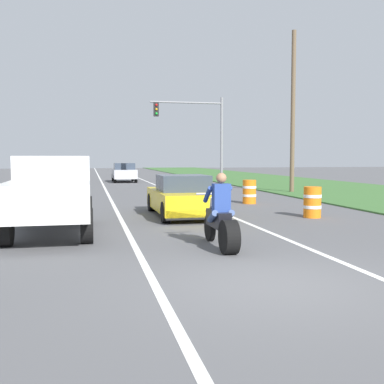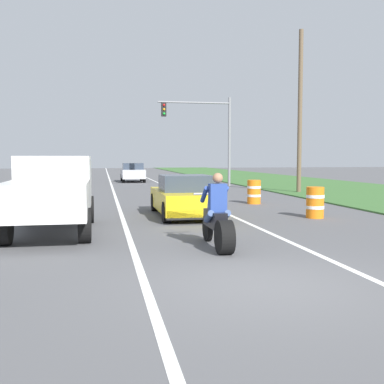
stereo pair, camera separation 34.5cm
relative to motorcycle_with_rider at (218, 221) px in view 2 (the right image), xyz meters
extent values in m
plane|color=#565659|center=(0.02, -2.86, -0.59)|extent=(160.00, 160.00, 0.00)
cube|color=white|center=(-5.38, 17.14, -0.59)|extent=(0.14, 120.00, 0.01)
cube|color=white|center=(1.82, 17.14, -0.59)|extent=(0.14, 120.00, 0.01)
cube|color=white|center=(-1.78, 17.14, -0.59)|extent=(0.14, 120.00, 0.01)
cube|color=#3D6B33|center=(11.94, 17.14, -0.56)|extent=(10.00, 120.00, 0.06)
cylinder|color=black|center=(0.00, -0.60, -0.25)|extent=(0.28, 0.69, 0.69)
cylinder|color=black|center=(0.00, 0.95, -0.28)|extent=(0.12, 0.63, 0.63)
cube|color=black|center=(0.00, 0.23, 0.02)|extent=(0.28, 1.10, 0.36)
cylinder|color=#B2B2B7|center=(0.00, 0.87, 0.09)|extent=(0.08, 0.36, 0.73)
cylinder|color=#A5A5AA|center=(0.00, 0.85, 0.52)|extent=(0.70, 0.05, 0.05)
cube|color=navy|center=(0.00, 0.00, 0.50)|extent=(0.36, 0.24, 0.60)
sphere|color=#9E7051|center=(0.00, 0.00, 0.92)|extent=(0.22, 0.22, 0.22)
cylinder|color=#384C7A|center=(-0.18, 0.03, 0.10)|extent=(0.14, 0.47, 0.32)
cylinder|color=navy|center=(-0.22, 0.30, 0.55)|extent=(0.10, 0.51, 0.40)
cylinder|color=#384C7A|center=(0.18, 0.03, 0.10)|extent=(0.14, 0.47, 0.32)
cylinder|color=navy|center=(0.22, 0.30, 0.55)|extent=(0.10, 0.51, 0.40)
cube|color=yellow|center=(0.27, 5.71, -0.07)|extent=(1.80, 4.30, 0.64)
cube|color=#333D4C|center=(0.27, 5.51, 0.51)|extent=(1.56, 1.70, 0.52)
cube|color=black|center=(0.27, 3.66, -0.31)|extent=(1.76, 0.20, 0.28)
cylinder|color=black|center=(-0.53, 7.31, -0.27)|extent=(0.24, 0.64, 0.64)
cylinder|color=black|center=(1.07, 7.31, -0.27)|extent=(0.24, 0.64, 0.64)
cylinder|color=black|center=(-0.53, 4.11, -0.27)|extent=(0.24, 0.64, 0.64)
cylinder|color=black|center=(1.07, 4.11, -0.27)|extent=(0.24, 0.64, 0.64)
cube|color=silver|center=(-3.67, 3.79, 0.69)|extent=(1.90, 2.10, 1.40)
cube|color=#333D4C|center=(-3.67, 4.14, 1.07)|extent=(1.67, 0.29, 0.57)
cube|color=silver|center=(-3.67, 1.54, 0.39)|extent=(1.90, 2.70, 0.80)
cylinder|color=black|center=(-4.54, 4.59, -0.19)|extent=(0.28, 0.80, 0.80)
cylinder|color=black|center=(-2.80, 4.59, -0.19)|extent=(0.28, 0.80, 0.80)
cylinder|color=black|center=(-4.54, 1.24, -0.19)|extent=(0.28, 0.80, 0.80)
cylinder|color=black|center=(-2.80, 1.24, -0.19)|extent=(0.28, 0.80, 0.80)
cylinder|color=gray|center=(6.14, 21.44, 2.41)|extent=(0.18, 0.18, 6.00)
cylinder|color=gray|center=(3.69, 21.44, 5.01)|extent=(4.89, 0.12, 0.12)
cube|color=black|center=(1.65, 21.44, 4.51)|extent=(0.32, 0.24, 0.90)
sphere|color=red|center=(1.65, 21.30, 4.79)|extent=(0.16, 0.16, 0.16)
sphere|color=orange|center=(1.65, 21.30, 4.51)|extent=(0.16, 0.16, 0.16)
sphere|color=green|center=(1.65, 21.30, 4.23)|extent=(0.16, 0.16, 0.16)
cylinder|color=brown|center=(8.20, 14.52, 3.80)|extent=(0.24, 0.24, 8.80)
cylinder|color=orange|center=(4.31, 4.36, -0.09)|extent=(0.56, 0.56, 1.00)
cylinder|color=white|center=(4.31, 4.36, 0.11)|extent=(0.58, 0.58, 0.10)
cylinder|color=white|center=(4.31, 4.36, -0.24)|extent=(0.58, 0.58, 0.10)
cylinder|color=orange|center=(3.85, 9.17, -0.09)|extent=(0.56, 0.56, 1.00)
cylinder|color=white|center=(3.85, 9.17, 0.11)|extent=(0.58, 0.58, 0.10)
cylinder|color=white|center=(3.85, 9.17, -0.24)|extent=(0.58, 0.58, 0.10)
cube|color=#B2B2B7|center=(-0.02, 27.97, 0.06)|extent=(1.76, 4.00, 0.70)
cube|color=#333D4C|center=(-0.02, 27.77, 0.66)|extent=(1.56, 2.00, 0.50)
cylinder|color=black|center=(-0.82, 29.37, -0.29)|extent=(0.20, 0.60, 0.60)
cylinder|color=black|center=(0.78, 29.37, -0.29)|extent=(0.20, 0.60, 0.60)
cylinder|color=black|center=(-0.82, 26.57, -0.29)|extent=(0.20, 0.60, 0.60)
cylinder|color=black|center=(0.78, 26.57, -0.29)|extent=(0.20, 0.60, 0.60)
camera|label=1|loc=(-2.73, -9.54, 1.35)|focal=43.91mm
camera|label=2|loc=(-2.39, -9.61, 1.35)|focal=43.91mm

